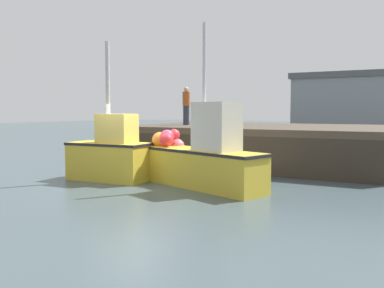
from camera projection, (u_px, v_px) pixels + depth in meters
ground at (130, 184)px, 13.12m from camera, size 120.00×160.00×0.10m
pier at (255, 132)px, 17.82m from camera, size 10.96×7.52×1.63m
fishing_boat_near_left at (110, 154)px, 13.54m from camera, size 2.77×1.30×4.50m
fishing_boat_near_right at (204, 157)px, 12.21m from camera, size 4.27×2.48×4.81m
rowboat at (240, 177)px, 13.34m from camera, size 1.81×1.40×0.36m
dockworker at (186, 106)px, 19.01m from camera, size 0.34×0.34×1.74m
warehouse at (363, 105)px, 35.80m from camera, size 11.28×7.04×5.49m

